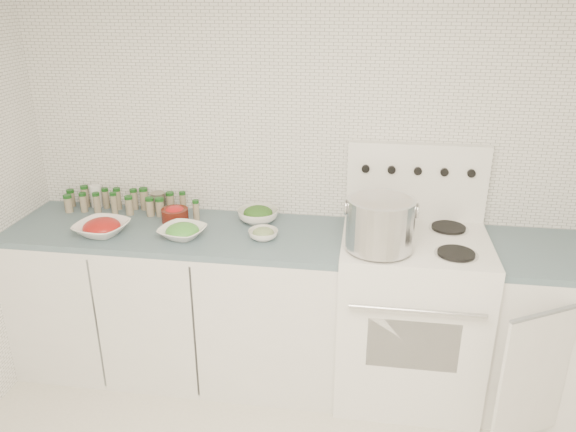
# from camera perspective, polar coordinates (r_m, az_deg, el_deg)

# --- Properties ---
(room_walls) EXTENTS (3.54, 3.04, 2.52)m
(room_walls) POSITION_cam_1_polar(r_m,az_deg,el_deg) (1.65, 0.60, 1.64)
(room_walls) COLOR white
(room_walls) RESTS_ON ground
(counter_left) EXTENTS (1.85, 0.62, 0.90)m
(counter_left) POSITION_cam_1_polar(r_m,az_deg,el_deg) (3.37, -10.80, -8.33)
(counter_left) COLOR white
(counter_left) RESTS_ON ground
(stove) EXTENTS (0.76, 0.70, 1.36)m
(stove) POSITION_cam_1_polar(r_m,az_deg,el_deg) (3.19, 12.22, -9.36)
(stove) COLOR white
(stove) RESTS_ON ground
(counter_right) EXTENTS (0.89, 0.83, 0.90)m
(counter_right) POSITION_cam_1_polar(r_m,az_deg,el_deg) (3.38, 26.39, -10.34)
(counter_right) COLOR white
(counter_right) RESTS_ON ground
(stock_pot) EXTENTS (0.35, 0.33, 0.25)m
(stock_pot) POSITION_cam_1_polar(r_m,az_deg,el_deg) (2.76, 9.36, -0.55)
(stock_pot) COLOR silver
(stock_pot) RESTS_ON stove
(bowl_tomato) EXTENTS (0.32, 0.32, 0.09)m
(bowl_tomato) POSITION_cam_1_polar(r_m,az_deg,el_deg) (3.19, -18.39, -1.12)
(bowl_tomato) COLOR white
(bowl_tomato) RESTS_ON counter_left
(bowl_snowpea) EXTENTS (0.29, 0.29, 0.08)m
(bowl_snowpea) POSITION_cam_1_polar(r_m,az_deg,el_deg) (3.04, -10.68, -1.55)
(bowl_snowpea) COLOR white
(bowl_snowpea) RESTS_ON counter_left
(bowl_broccoli) EXTENTS (0.30, 0.30, 0.09)m
(bowl_broccoli) POSITION_cam_1_polar(r_m,az_deg,el_deg) (3.19, -3.06, 0.15)
(bowl_broccoli) COLOR white
(bowl_broccoli) RESTS_ON counter_left
(bowl_zucchini) EXTENTS (0.18, 0.18, 0.06)m
(bowl_zucchini) POSITION_cam_1_polar(r_m,az_deg,el_deg) (2.97, -2.53, -1.81)
(bowl_zucchini) COLOR white
(bowl_zucchini) RESTS_ON counter_left
(bowl_pepper) EXTENTS (0.15, 0.15, 0.09)m
(bowl_pepper) POSITION_cam_1_polar(r_m,az_deg,el_deg) (3.25, -11.41, 0.20)
(bowl_pepper) COLOR #50160D
(bowl_pepper) RESTS_ON counter_left
(salt_canister) EXTENTS (0.07, 0.07, 0.14)m
(salt_canister) POSITION_cam_1_polar(r_m,az_deg,el_deg) (3.59, -18.92, 1.93)
(salt_canister) COLOR white
(salt_canister) RESTS_ON counter_left
(tin_can) EXTENTS (0.10, 0.10, 0.11)m
(tin_can) POSITION_cam_1_polar(r_m,az_deg,el_deg) (3.44, -13.05, 1.45)
(tin_can) COLOR gray
(tin_can) RESTS_ON counter_left
(spice_cluster) EXTENTS (0.86, 0.16, 0.13)m
(spice_cluster) POSITION_cam_1_polar(r_m,az_deg,el_deg) (3.46, -16.25, 1.40)
(spice_cluster) COLOR gray
(spice_cluster) RESTS_ON counter_left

